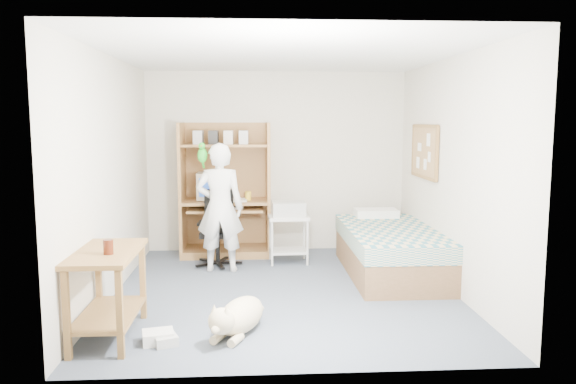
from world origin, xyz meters
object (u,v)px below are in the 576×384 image
Objects in this scene: person at (220,208)px; bed at (390,250)px; computer_hutch at (226,195)px; printer_cart at (289,231)px; dog at (238,316)px; office_chair at (218,238)px; side_desk at (108,280)px.

bed is at bearing 175.50° from person.
printer_cart is at bearing -31.45° from computer_hutch.
office_chair is at bearing 121.90° from dog.
printer_cart is (1.67, 2.43, -0.09)m from side_desk.
person is at bearing 68.56° from side_desk.
person reaches higher than dog.
computer_hutch is 1.91× the size of office_chair.
side_desk reaches higher than bed.
side_desk is at bearing 71.64° from person.
bed reaches higher than dog.
printer_cart is (0.90, 0.05, 0.07)m from office_chair.
computer_hutch is 0.89× the size of bed.
office_chair is at bearing 164.62° from bed.
office_chair is 0.60× the size of person.
computer_hutch is at bearing -88.99° from person.
computer_hutch is 1.80× the size of side_desk.
computer_hutch reaches higher than dog.
computer_hutch is 3.08m from side_desk.
side_desk is 0.64× the size of person.
computer_hutch is at bearing 85.01° from office_chair.
printer_cart reaches higher than dog.
printer_cart is (0.59, 2.43, 0.25)m from dog.
office_chair is 1.53× the size of printer_cart.
person reaches higher than office_chair.
bed is 2.15× the size of office_chair.
dog is at bearing -79.35° from office_chair.
bed is 1.29× the size of person.
dog is 2.51m from printer_cart.
office_chair is at bearing -78.01° from person.
computer_hutch is at bearing 118.99° from dog.
computer_hutch is at bearing 146.77° from printer_cart.
dog is at bearing -105.33° from printer_cart.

